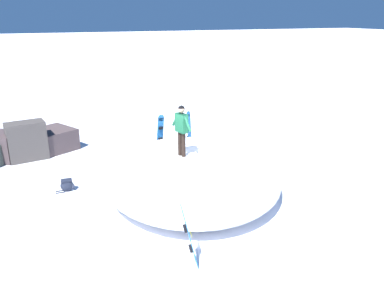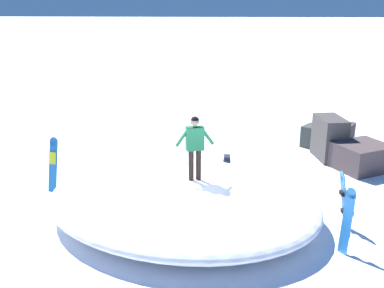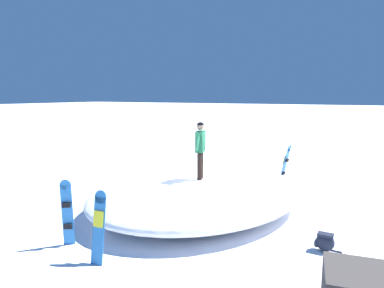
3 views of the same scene
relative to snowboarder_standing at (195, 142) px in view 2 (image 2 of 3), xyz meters
name	(u,v)px [view 2 (image 2 of 3)]	position (x,y,z in m)	size (l,w,h in m)	color
ground	(199,223)	(0.13, -0.46, -2.09)	(240.00, 240.00, 0.00)	white
snow_mound	(182,201)	(-0.34, -0.20, -1.57)	(7.32, 5.82, 1.05)	white
snowboarder_standing	(195,142)	(0.00, 0.00, 0.00)	(1.03, 0.34, 1.73)	black
snowboard_primary_upright	(344,199)	(3.80, -0.49, -1.28)	(0.32, 0.32, 1.57)	#2672BF
snowboard_secondary_upright	(53,163)	(-4.39, 1.55, -1.25)	(0.34, 0.45, 1.64)	#2672BF
snowboard_tertiary_upright	(347,220)	(3.56, -1.72, -1.25)	(0.25, 0.28, 1.63)	#2672BF
backpack_near	(227,161)	(0.95, 3.71, -1.88)	(0.26, 0.62, 0.43)	#1E2333
rock_outcrop	(339,144)	(5.07, 4.87, -1.53)	(2.77, 4.02, 1.55)	#3F3436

